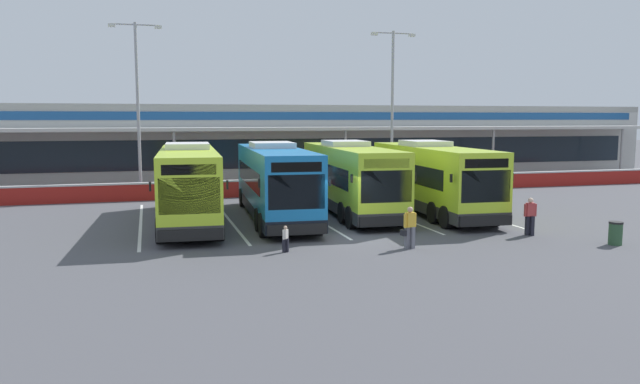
{
  "coord_description": "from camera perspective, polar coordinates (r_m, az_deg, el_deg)",
  "views": [
    {
      "loc": [
        -7.95,
        -23.86,
        4.99
      ],
      "look_at": [
        -0.37,
        3.0,
        1.6
      ],
      "focal_mm": 34.27,
      "sensor_mm": 36.0,
      "label": 1
    }
  ],
  "objects": [
    {
      "name": "ground_plane",
      "position": [
        25.64,
        2.63,
        -4.3
      ],
      "size": [
        200.0,
        200.0,
        0.0
      ],
      "primitive_type": "plane",
      "color": "#4C4C51"
    },
    {
      "name": "terminal_building",
      "position": [
        51.43,
        -6.87,
        4.67
      ],
      "size": [
        70.0,
        13.0,
        6.0
      ],
      "color": "#B7B7B2",
      "rests_on": "ground"
    },
    {
      "name": "red_barrier_wall",
      "position": [
        39.43,
        -4.02,
        0.45
      ],
      "size": [
        60.0,
        0.4,
        1.1
      ],
      "color": "maroon",
      "rests_on": "ground"
    },
    {
      "name": "coach_bus_leftmost",
      "position": [
        29.69,
        -12.17,
        0.57
      ],
      "size": [
        3.46,
        12.27,
        3.78
      ],
      "color": "#B7DB2D",
      "rests_on": "ground"
    },
    {
      "name": "coach_bus_left_centre",
      "position": [
        30.31,
        -4.23,
        0.84
      ],
      "size": [
        3.46,
        12.27,
        3.78
      ],
      "color": "#1972B7",
      "rests_on": "ground"
    },
    {
      "name": "coach_bus_centre",
      "position": [
        32.21,
        2.79,
        1.21
      ],
      "size": [
        3.46,
        12.27,
        3.78
      ],
      "color": "#B7DB2D",
      "rests_on": "ground"
    },
    {
      "name": "coach_bus_right_centre",
      "position": [
        32.78,
        10.34,
        1.2
      ],
      "size": [
        3.46,
        12.27,
        3.78
      ],
      "color": "#B7DB2D",
      "rests_on": "ground"
    },
    {
      "name": "bay_stripe_far_west",
      "position": [
        30.28,
        -16.4,
        -2.84
      ],
      "size": [
        0.14,
        13.0,
        0.01
      ],
      "primitive_type": "cube",
      "color": "silver",
      "rests_on": "ground"
    },
    {
      "name": "bay_stripe_west",
      "position": [
        30.51,
        -8.49,
        -2.56
      ],
      "size": [
        0.14,
        13.0,
        0.01
      ],
      "primitive_type": "cube",
      "color": "silver",
      "rests_on": "ground"
    },
    {
      "name": "bay_stripe_mid_west",
      "position": [
        31.3,
        -0.84,
        -2.24
      ],
      "size": [
        0.14,
        13.0,
        0.01
      ],
      "primitive_type": "cube",
      "color": "silver",
      "rests_on": "ground"
    },
    {
      "name": "bay_stripe_centre",
      "position": [
        32.63,
        6.31,
        -1.91
      ],
      "size": [
        0.14,
        13.0,
        0.01
      ],
      "primitive_type": "cube",
      "color": "silver",
      "rests_on": "ground"
    },
    {
      "name": "bay_stripe_mid_east",
      "position": [
        34.41,
        12.81,
        -1.58
      ],
      "size": [
        0.14,
        13.0,
        0.01
      ],
      "primitive_type": "cube",
      "color": "silver",
      "rests_on": "ground"
    },
    {
      "name": "pedestrian_with_handbag",
      "position": [
        23.68,
        8.36,
        -3.2
      ],
      "size": [
        0.65,
        0.34,
        1.62
      ],
      "color": "slate",
      "rests_on": "ground"
    },
    {
      "name": "pedestrian_in_dark_coat",
      "position": [
        27.52,
        19.03,
        -2.06
      ],
      "size": [
        0.54,
        0.34,
        1.62
      ],
      "color": "black",
      "rests_on": "ground"
    },
    {
      "name": "pedestrian_child",
      "position": [
        22.85,
        -3.24,
        -4.31
      ],
      "size": [
        0.26,
        0.29,
        1.0
      ],
      "color": "black",
      "rests_on": "ground"
    },
    {
      "name": "lamp_post_west",
      "position": [
        41.17,
        -16.66,
        8.44
      ],
      "size": [
        3.24,
        0.28,
        11.0
      ],
      "color": "#9E9EA3",
      "rests_on": "ground"
    },
    {
      "name": "lamp_post_centre",
      "position": [
        43.64,
        6.77,
        8.58
      ],
      "size": [
        3.24,
        0.28,
        11.0
      ],
      "color": "#9E9EA3",
      "rests_on": "ground"
    },
    {
      "name": "litter_bin",
      "position": [
        26.83,
        25.87,
        -3.48
      ],
      "size": [
        0.54,
        0.54,
        0.93
      ],
      "color": "#2D5133",
      "rests_on": "ground"
    }
  ]
}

